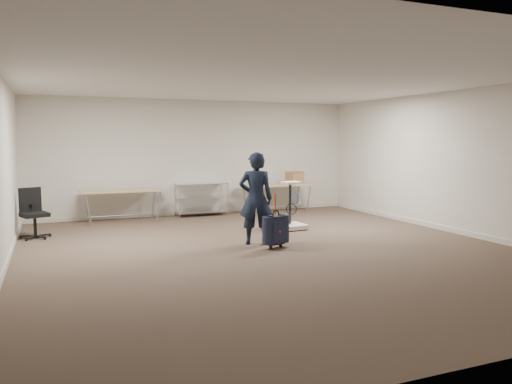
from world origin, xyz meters
name	(u,v)px	position (x,y,z in m)	size (l,w,h in m)	color
ground	(272,251)	(0.00, 0.00, 0.00)	(9.00, 9.00, 0.00)	#4C392E
room_shell	(243,234)	(0.00, 1.38, 0.05)	(8.00, 9.00, 9.00)	silver
folding_table_left	(122,192)	(-1.90, 3.95, 0.68)	(1.80, 0.75, 0.73)	tan
folding_table_right	(277,186)	(1.90, 3.95, 0.68)	(1.80, 0.75, 0.73)	tan
wire_shelf	(201,198)	(0.00, 4.20, 0.44)	(1.22, 0.47, 0.80)	silver
person	(256,198)	(-0.04, 0.61, 0.81)	(0.59, 0.39, 1.63)	black
suitcase	(276,230)	(0.15, 0.17, 0.32)	(0.38, 0.28, 0.94)	black
office_chair	(34,223)	(-3.68, 2.70, 0.29)	(0.57, 0.58, 0.94)	black
equipment_cart	(291,217)	(1.20, 1.70, 0.26)	(0.59, 0.59, 0.99)	beige
cardboard_box	(295,177)	(2.42, 3.99, 0.88)	(0.39, 0.30, 0.30)	olive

